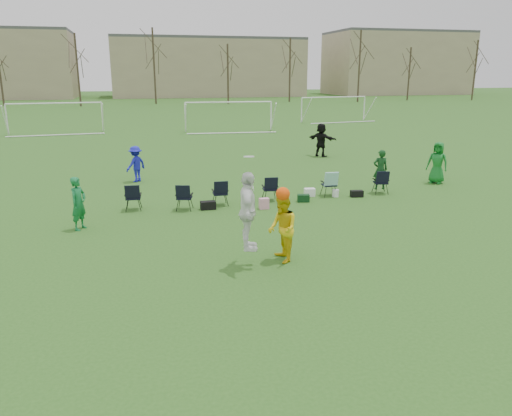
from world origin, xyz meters
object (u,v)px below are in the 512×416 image
object	(u,v)px
goal_left	(55,109)
fielder_green_near	(79,203)
fielder_black	(321,140)
goal_mid	(229,108)
fielder_green_far	(437,163)
goal_right	(334,102)
center_contest	(265,219)
fielder_blue	(136,164)

from	to	relation	value
goal_left	fielder_green_near	bearing A→B (deg)	-86.56
fielder_black	goal_mid	xyz separation A→B (m)	(-2.73, 14.39, 0.94)
fielder_green_far	goal_right	distance (m)	29.40
goal_left	fielder_black	bearing A→B (deg)	-49.41
fielder_green_near	goal_mid	bearing A→B (deg)	11.19
center_contest	goal_right	distance (m)	39.96
goal_mid	goal_right	size ratio (longest dim) A/B	1.01
fielder_green_near	fielder_green_far	distance (m)	15.32
fielder_blue	fielder_black	distance (m)	11.66
fielder_blue	goal_left	bearing A→B (deg)	-116.36
fielder_black	center_contest	world-z (taller)	center_contest
fielder_blue	center_contest	size ratio (longest dim) A/B	0.57
fielder_black	goal_right	xyz separation A→B (m)	(9.27, 20.39, 0.94)
fielder_green_far	goal_mid	world-z (taller)	goal_mid
fielder_blue	fielder_black	bearing A→B (deg)	160.75
goal_left	fielder_green_far	bearing A→B (deg)	-57.13
fielder_blue	center_contest	xyz separation A→B (m)	(3.07, -11.23, 0.40)
fielder_black	center_contest	bearing A→B (deg)	116.47
goal_mid	fielder_green_near	bearing A→B (deg)	-106.86
fielder_blue	fielder_black	xyz separation A→B (m)	(10.73, 4.57, 0.17)
goal_right	goal_left	bearing A→B (deg)	-179.25
goal_left	goal_mid	distance (m)	14.14
center_contest	goal_right	world-z (taller)	center_contest
goal_left	goal_mid	xyz separation A→B (m)	(14.00, -2.00, 0.00)
fielder_green_near	center_contest	bearing A→B (deg)	-99.10
goal_right	fielder_black	bearing A→B (deg)	-122.44
fielder_green_far	goal_right	world-z (taller)	goal_right
fielder_black	goal_mid	size ratio (longest dim) A/B	0.27
fielder_green_near	goal_left	distance (m)	28.21
center_contest	goal_right	xyz separation A→B (m)	(16.93, 36.19, 0.71)
goal_mid	fielder_blue	bearing A→B (deg)	-108.86
fielder_black	goal_left	world-z (taller)	goal_left
goal_left	goal_mid	bearing A→B (deg)	-13.13
center_contest	goal_right	size ratio (longest dim) A/B	0.39
goal_mid	goal_left	bearing A→B (deg)	175.87
fielder_black	goal_mid	world-z (taller)	goal_mid
goal_mid	goal_right	xyz separation A→B (m)	(12.00, 6.00, 0.00)
fielder_black	goal_right	distance (m)	22.42
fielder_black	goal_left	bearing A→B (deg)	7.94
fielder_black	goal_mid	distance (m)	14.68
fielder_green_near	goal_right	size ratio (longest dim) A/B	0.23
fielder_green_near	center_contest	world-z (taller)	center_contest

